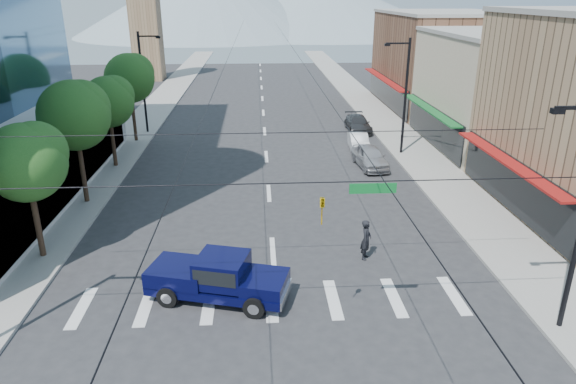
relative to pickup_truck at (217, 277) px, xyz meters
name	(u,v)px	position (x,y,z in m)	size (l,w,h in m)	color
ground	(278,323)	(2.44, -1.90, -1.04)	(160.00, 160.00, 0.00)	#28282B
sidewalk_left	(154,110)	(-9.56, 38.10, -0.97)	(4.00, 120.00, 0.15)	gray
sidewalk_right	(369,107)	(14.44, 38.10, -0.97)	(4.00, 120.00, 0.15)	gray
shop_mid	(509,92)	(22.44, 22.10, 3.46)	(12.00, 14.00, 9.00)	tan
shop_far	(443,62)	(22.44, 38.10, 3.96)	(12.00, 18.00, 10.00)	brown
clock_tower	(144,4)	(-14.06, 60.10, 9.60)	(4.80, 4.80, 20.40)	#8C6B4C
mountain_right	(319,3)	(22.44, 158.10, 7.96)	(90.00, 90.00, 18.00)	gray
tree_near	(29,159)	(-8.63, 4.20, 3.95)	(3.65, 3.64, 6.71)	black
tree_midnear	(77,113)	(-8.63, 11.20, 4.55)	(4.09, 4.09, 7.52)	black
tree_midfar	(110,100)	(-8.63, 18.20, 3.95)	(3.65, 3.64, 6.71)	black
tree_far	(131,77)	(-8.63, 25.20, 4.55)	(4.09, 4.09, 7.52)	black
signal_rig	(284,226)	(2.63, -2.90, 3.60)	(21.80, 0.20, 9.00)	black
lamp_pole_nw	(144,79)	(-8.22, 28.10, 3.90)	(2.00, 0.25, 9.00)	black
lamp_pole_ne	(404,93)	(13.11, 20.10, 3.90)	(2.00, 0.25, 9.00)	black
pickup_truck	(217,277)	(0.00, 0.00, 0.00)	(6.23, 3.57, 2.00)	#070834
pedestrian	(366,240)	(6.91, 3.10, -0.03)	(0.73, 0.48, 2.02)	black
parked_car_near	(370,157)	(10.04, 17.01, -0.24)	(1.88, 4.67, 1.59)	#A2A2A6
parked_car_mid	(359,142)	(10.04, 21.47, -0.35)	(1.46, 4.18, 1.38)	white
parked_car_far	(358,124)	(11.16, 27.64, -0.33)	(1.99, 4.91, 1.42)	#313134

